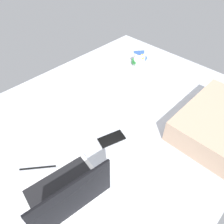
{
  "coord_description": "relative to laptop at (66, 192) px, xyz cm",
  "views": [
    {
      "loc": [
        63.78,
        60.97,
        107.43
      ],
      "look_at": [
        1.83,
        0.43,
        24.0
      ],
      "focal_mm": 33.97,
      "sensor_mm": 36.0,
      "label": 1
    }
  ],
  "objects": [
    {
      "name": "laptop",
      "position": [
        0.0,
        0.0,
        0.0
      ],
      "size": [
        35.92,
        27.43,
        23.0
      ],
      "rotation": [
        0.0,
        0.0,
        -0.14
      ],
      "color": "silver",
      "rests_on": "bed_mattress"
    },
    {
      "name": "snack_cup",
      "position": [
        -103.33,
        -45.0,
        1.56
      ],
      "size": [
        9.71,
        10.31,
        14.4
      ],
      "color": "silver",
      "rests_on": "bed_mattress"
    },
    {
      "name": "pillow",
      "position": [
        -80.64,
        28.68,
        2.09
      ],
      "size": [
        52.0,
        36.0,
        13.0
      ],
      "primitive_type": "cube",
      "color": "tan",
      "rests_on": "bed_mattress"
    },
    {
      "name": "bed_mattress",
      "position": [
        -48.38,
        -19.32,
        -13.41
      ],
      "size": [
        180.0,
        140.0,
        18.0
      ],
      "primitive_type": "cube",
      "color": "#B7BCC6",
      "rests_on": "ground"
    },
    {
      "name": "charger_cable",
      "position": [
        1.41,
        -21.51,
        -4.11
      ],
      "size": [
        13.54,
        11.22,
        0.6
      ],
      "primitive_type": "cube",
      "rotation": [
        0.0,
        0.0,
        -0.69
      ],
      "color": "black",
      "rests_on": "bed_mattress"
    },
    {
      "name": "cell_phone",
      "position": [
        -35.76,
        -8.65,
        -4.01
      ],
      "size": [
        15.42,
        10.81,
        0.8
      ],
      "primitive_type": "cube",
      "rotation": [
        0.0,
        0.0,
        4.4
      ],
      "color": "black",
      "rests_on": "bed_mattress"
    }
  ]
}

